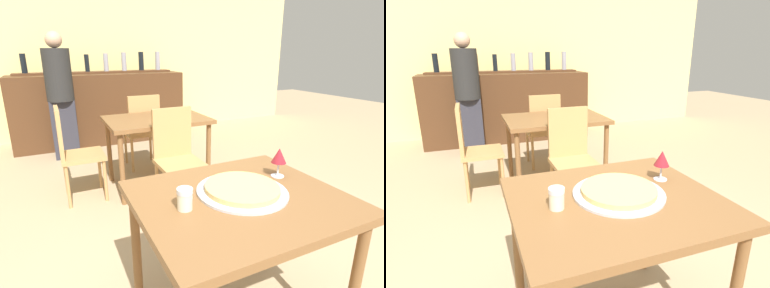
# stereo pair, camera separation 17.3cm
# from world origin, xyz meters

# --- Properties ---
(wall_back) EXTENTS (8.00, 0.05, 2.80)m
(wall_back) POSITION_xyz_m (0.00, 4.38, 1.40)
(wall_back) COLOR #EAD684
(wall_back) RESTS_ON ground_plane
(dining_table_near) EXTENTS (0.96, 0.83, 0.77)m
(dining_table_near) POSITION_xyz_m (0.00, 0.00, 0.68)
(dining_table_near) COLOR brown
(dining_table_near) RESTS_ON ground_plane
(dining_table_far) EXTENTS (1.04, 0.74, 0.75)m
(dining_table_far) POSITION_xyz_m (0.25, 1.91, 0.66)
(dining_table_far) COLOR brown
(dining_table_far) RESTS_ON ground_plane
(bar_counter) EXTENTS (2.60, 0.56, 1.09)m
(bar_counter) POSITION_xyz_m (0.00, 3.87, 0.55)
(bar_counter) COLOR #4C2D19
(bar_counter) RESTS_ON ground_plane
(bar_back_shelf) EXTENTS (2.39, 0.24, 0.33)m
(bar_back_shelf) POSITION_xyz_m (0.04, 4.01, 1.18)
(bar_back_shelf) COLOR #4C2D19
(bar_back_shelf) RESTS_ON bar_counter
(chair_far_side_front) EXTENTS (0.40, 0.40, 0.93)m
(chair_far_side_front) POSITION_xyz_m (0.25, 1.37, 0.53)
(chair_far_side_front) COLOR tan
(chair_far_side_front) RESTS_ON ground_plane
(chair_far_side_back) EXTENTS (0.40, 0.40, 0.93)m
(chair_far_side_back) POSITION_xyz_m (0.25, 2.45, 0.53)
(chair_far_side_back) COLOR tan
(chair_far_side_back) RESTS_ON ground_plane
(chair_far_side_left) EXTENTS (0.40, 0.40, 0.93)m
(chair_far_side_left) POSITION_xyz_m (-0.61, 1.91, 0.53)
(chair_far_side_left) COLOR tan
(chair_far_side_left) RESTS_ON ground_plane
(pizza_tray) EXTENTS (0.44, 0.44, 0.04)m
(pizza_tray) POSITION_xyz_m (0.03, 0.03, 0.79)
(pizza_tray) COLOR #B7B7BC
(pizza_tray) RESTS_ON dining_table_near
(cheese_shaker) EXTENTS (0.07, 0.07, 0.10)m
(cheese_shaker) POSITION_xyz_m (-0.28, 0.00, 0.82)
(cheese_shaker) COLOR beige
(cheese_shaker) RESTS_ON dining_table_near
(person_standing) EXTENTS (0.34, 0.34, 1.67)m
(person_standing) POSITION_xyz_m (-0.61, 3.29, 0.91)
(person_standing) COLOR #2D2D38
(person_standing) RESTS_ON ground_plane
(wine_glass) EXTENTS (0.08, 0.08, 0.16)m
(wine_glass) POSITION_xyz_m (0.32, 0.11, 0.89)
(wine_glass) COLOR silver
(wine_glass) RESTS_ON dining_table_near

